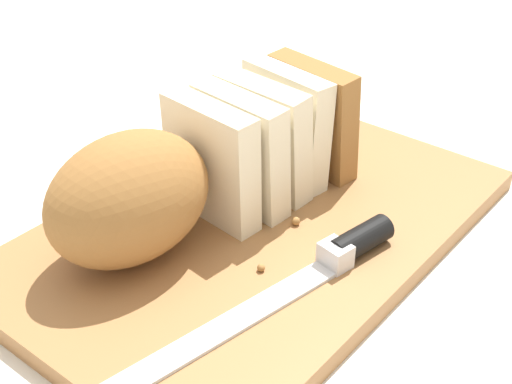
{
  "coord_description": "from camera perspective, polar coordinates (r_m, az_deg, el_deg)",
  "views": [
    {
      "loc": [
        -0.41,
        -0.33,
        0.38
      ],
      "look_at": [
        0.0,
        0.0,
        0.05
      ],
      "focal_mm": 51.09,
      "sensor_mm": 36.0,
      "label": 1
    }
  ],
  "objects": [
    {
      "name": "bread_loaf",
      "position": [
        0.61,
        -4.73,
        1.84
      ],
      "size": [
        0.3,
        0.14,
        0.11
      ],
      "rotation": [
        0.0,
        0.0,
        -0.12
      ],
      "color": "#996633",
      "rests_on": "cutting_board"
    },
    {
      "name": "bread_knife",
      "position": [
        0.58,
        5.26,
        -5.63
      ],
      "size": [
        0.28,
        0.07,
        0.02
      ],
      "rotation": [
        0.0,
        0.0,
        2.96
      ],
      "color": "silver",
      "rests_on": "cutting_board"
    },
    {
      "name": "crumb_stray_left",
      "position": [
        0.65,
        -1.48,
        -1.65
      ],
      "size": [
        0.0,
        0.0,
        0.0
      ],
      "primitive_type": "sphere",
      "color": "#A8753D",
      "rests_on": "cutting_board"
    },
    {
      "name": "ground_plane",
      "position": [
        0.65,
        0.0,
        -3.59
      ],
      "size": [
        3.0,
        3.0,
        0.0
      ],
      "primitive_type": "plane",
      "color": "silver"
    },
    {
      "name": "crumb_stray_right",
      "position": [
        0.58,
        0.4,
        -5.94
      ],
      "size": [
        0.01,
        0.01,
        0.01
      ],
      "primitive_type": "sphere",
      "color": "#A8753D",
      "rests_on": "cutting_board"
    },
    {
      "name": "crumb_near_loaf",
      "position": [
        0.65,
        -6.82,
        -1.29
      ],
      "size": [
        0.01,
        0.01,
        0.01
      ],
      "primitive_type": "sphere",
      "color": "#A8753D",
      "rests_on": "cutting_board"
    },
    {
      "name": "crumb_near_knife",
      "position": [
        0.63,
        3.14,
        -2.29
      ],
      "size": [
        0.01,
        0.01,
        0.01
      ],
      "primitive_type": "sphere",
      "color": "#A8753D",
      "rests_on": "cutting_board"
    },
    {
      "name": "cutting_board",
      "position": [
        0.64,
        0.0,
        -2.93
      ],
      "size": [
        0.45,
        0.29,
        0.02
      ],
      "primitive_type": "cube",
      "rotation": [
        0.0,
        0.0,
        -0.0
      ],
      "color": "#9E6B3D",
      "rests_on": "ground_plane"
    }
  ]
}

